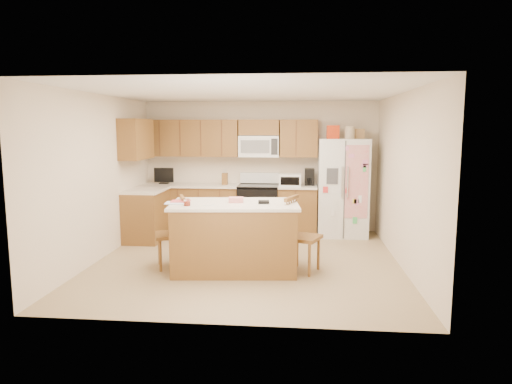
# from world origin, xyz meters

# --- Properties ---
(ground) EXTENTS (4.50, 4.50, 0.00)m
(ground) POSITION_xyz_m (0.00, 0.00, 0.00)
(ground) COLOR tan
(ground) RESTS_ON ground
(room_shell) EXTENTS (4.60, 4.60, 2.52)m
(room_shell) POSITION_xyz_m (0.00, 0.00, 1.44)
(room_shell) COLOR beige
(room_shell) RESTS_ON ground
(cabinetry) EXTENTS (3.36, 1.56, 2.15)m
(cabinetry) POSITION_xyz_m (-0.98, 1.79, 0.91)
(cabinetry) COLOR brown
(cabinetry) RESTS_ON ground
(stove) EXTENTS (0.76, 0.65, 1.13)m
(stove) POSITION_xyz_m (0.00, 1.94, 0.47)
(stove) COLOR black
(stove) RESTS_ON ground
(refrigerator) EXTENTS (0.90, 0.79, 2.04)m
(refrigerator) POSITION_xyz_m (1.57, 1.87, 0.92)
(refrigerator) COLOR white
(refrigerator) RESTS_ON ground
(island) EXTENTS (1.87, 1.18, 1.05)m
(island) POSITION_xyz_m (-0.13, -0.42, 0.49)
(island) COLOR brown
(island) RESTS_ON ground
(windsor_chair_left) EXTENTS (0.55, 0.56, 1.03)m
(windsor_chair_left) POSITION_xyz_m (-1.03, -0.38, 0.49)
(windsor_chair_left) COLOR brown
(windsor_chair_left) RESTS_ON ground
(windsor_chair_back) EXTENTS (0.49, 0.48, 0.92)m
(windsor_chair_back) POSITION_xyz_m (-0.03, 0.36, 0.44)
(windsor_chair_back) COLOR brown
(windsor_chair_back) RESTS_ON ground
(windsor_chair_right) EXTENTS (0.57, 0.58, 1.05)m
(windsor_chair_right) POSITION_xyz_m (0.81, -0.40, 0.50)
(windsor_chair_right) COLOR brown
(windsor_chair_right) RESTS_ON ground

